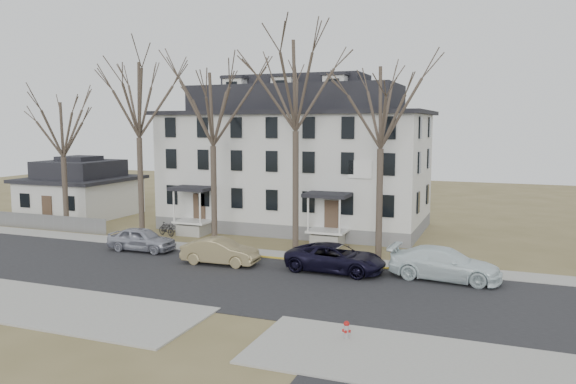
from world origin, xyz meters
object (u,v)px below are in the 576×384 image
at_px(boarding_house, 296,160).
at_px(tree_bungalow, 62,126).
at_px(small_house, 81,191).
at_px(fire_hydrant, 346,330).
at_px(tree_mid_right, 381,101).
at_px(tree_center, 296,79).
at_px(car_navy, 336,259).
at_px(tree_mid_left, 212,104).
at_px(car_white, 445,264).
at_px(bicycle_right, 166,230).
at_px(tree_far_left, 138,94).
at_px(car_tan, 220,252).
at_px(car_silver, 142,240).
at_px(bicycle_left, 169,227).

relative_size(boarding_house, tree_bungalow, 1.93).
distance_m(small_house, fire_hydrant, 36.25).
distance_m(boarding_house, fire_hydrant, 24.69).
relative_size(tree_mid_right, fire_hydrant, 16.59).
bearing_deg(tree_mid_right, fire_hydrant, -82.96).
bearing_deg(fire_hydrant, tree_center, 117.61).
bearing_deg(tree_mid_right, car_navy, -109.23).
distance_m(tree_mid_left, tree_mid_right, 11.50).
bearing_deg(car_white, boarding_house, 51.34).
relative_size(tree_mid_left, bicycle_right, 7.57).
bearing_deg(tree_mid_left, tree_mid_right, 0.00).
distance_m(tree_bungalow, car_white, 29.98).
xyz_separation_m(tree_mid_right, car_navy, (-1.50, -4.31, -8.83)).
bearing_deg(car_navy, fire_hydrant, -158.36).
bearing_deg(tree_far_left, tree_center, 0.00).
relative_size(tree_mid_right, bicycle_right, 7.57).
relative_size(tree_bungalow, car_tan, 2.36).
bearing_deg(tree_far_left, car_tan, -29.19).
bearing_deg(car_silver, tree_far_left, 33.70).
relative_size(tree_center, car_silver, 3.26).
distance_m(tree_mid_left, car_tan, 10.70).
bearing_deg(boarding_house, small_house, -174.41).
bearing_deg(boarding_house, car_white, -42.84).
bearing_deg(car_silver, small_house, 52.14).
height_order(tree_mid_left, car_silver, tree_mid_left).
bearing_deg(tree_center, fire_hydrant, -62.39).
xyz_separation_m(car_silver, car_white, (19.10, 0.11, 0.08)).
height_order(small_house, car_silver, small_house).
distance_m(car_silver, fire_hydrant, 19.21).
bearing_deg(bicycle_right, car_silver, -146.96).
bearing_deg(small_house, fire_hydrant, -33.47).
xyz_separation_m(car_tan, bicycle_left, (-8.47, 7.57, -0.35)).
bearing_deg(bicycle_right, tree_far_left, 139.80).
distance_m(tree_mid_right, car_silver, 17.63).
bearing_deg(bicycle_right, car_navy, -91.64).
xyz_separation_m(tree_far_left, fire_hydrant, (19.20, -13.77, -9.96)).
relative_size(tree_bungalow, bicycle_left, 7.05).
distance_m(small_house, tree_far_left, 15.00).
distance_m(car_silver, car_tan, 6.54).
height_order(car_navy, car_white, car_white).
bearing_deg(car_navy, bicycle_right, 73.15).
bearing_deg(tree_far_left, car_white, -9.76).
bearing_deg(car_tan, fire_hydrant, -133.74).
relative_size(tree_bungalow, car_navy, 1.93).
height_order(tree_mid_left, car_navy, tree_mid_left).
xyz_separation_m(boarding_house, car_tan, (0.16, -13.27, -4.63)).
distance_m(boarding_house, car_silver, 14.32).
bearing_deg(tree_far_left, car_silver, -54.65).
xyz_separation_m(small_house, tree_mid_left, (17.00, -6.20, 7.35)).
height_order(boarding_house, tree_center, tree_center).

